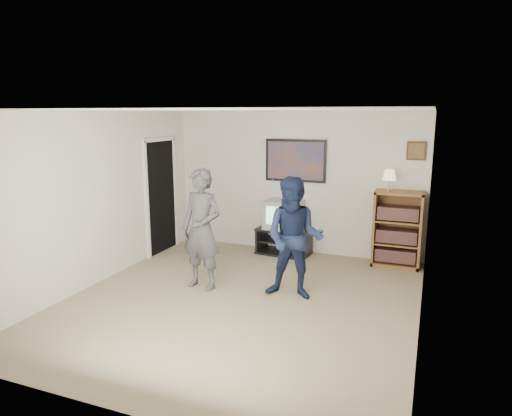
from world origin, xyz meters
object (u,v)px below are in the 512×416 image
Objects in this scene: person_tall at (202,229)px; crt_television at (283,214)px; media_stand at (284,241)px; bookshelf at (397,229)px; person_short at (294,238)px.

crt_television is at bearing 80.95° from person_tall.
crt_television is (-0.02, -0.00, 0.49)m from media_stand.
person_short is (-1.19, -1.88, 0.21)m from bookshelf.
person_tall reaches higher than media_stand.
bookshelf is (1.93, 0.05, -0.10)m from crt_television.
person_short reaches higher than bookshelf.
media_stand is at bearing 107.59° from person_short.
crt_television is 0.35× the size of person_tall.
person_tall reaches higher than bookshelf.
person_tall is at bearing -141.38° from bookshelf.
media_stand is 0.79× the size of bookshelf.
bookshelf reaches higher than crt_television.
person_tall is (-0.60, -1.96, 0.63)m from media_stand.
crt_television reaches higher than media_stand.
person_tall is at bearing -101.30° from crt_television.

